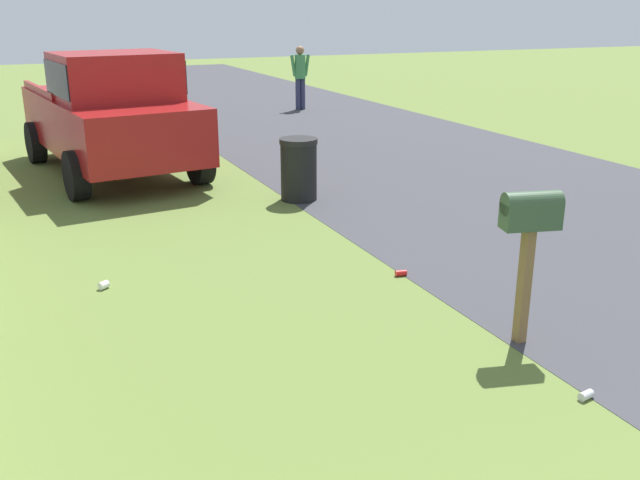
{
  "coord_description": "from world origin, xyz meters",
  "views": [
    {
      "loc": [
        0.53,
        2.78,
        2.8
      ],
      "look_at": [
        5.04,
        0.78,
        1.16
      ],
      "focal_mm": 39.63,
      "sensor_mm": 36.0,
      "label": 1
    }
  ],
  "objects_px": {
    "mailbox": "(530,223)",
    "pickup_truck": "(111,111)",
    "trash_bin": "(299,169)",
    "pedestrian": "(300,73)"
  },
  "relations": [
    {
      "from": "mailbox",
      "to": "pickup_truck",
      "type": "distance_m",
      "value": 8.39
    },
    {
      "from": "trash_bin",
      "to": "pedestrian",
      "type": "relative_size",
      "value": 0.54
    },
    {
      "from": "pedestrian",
      "to": "trash_bin",
      "type": "bearing_deg",
      "value": -18.01
    },
    {
      "from": "trash_bin",
      "to": "pedestrian",
      "type": "xyz_separation_m",
      "value": [
        9.08,
        -3.76,
        0.55
      ]
    },
    {
      "from": "mailbox",
      "to": "trash_bin",
      "type": "relative_size",
      "value": 1.45
    },
    {
      "from": "pedestrian",
      "to": "mailbox",
      "type": "bearing_deg",
      "value": -10.41
    },
    {
      "from": "pickup_truck",
      "to": "pedestrian",
      "type": "distance_m",
      "value": 8.65
    },
    {
      "from": "pickup_truck",
      "to": "pedestrian",
      "type": "relative_size",
      "value": 2.88
    },
    {
      "from": "mailbox",
      "to": "pedestrian",
      "type": "bearing_deg",
      "value": -0.99
    },
    {
      "from": "mailbox",
      "to": "pedestrian",
      "type": "relative_size",
      "value": 0.78
    }
  ]
}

